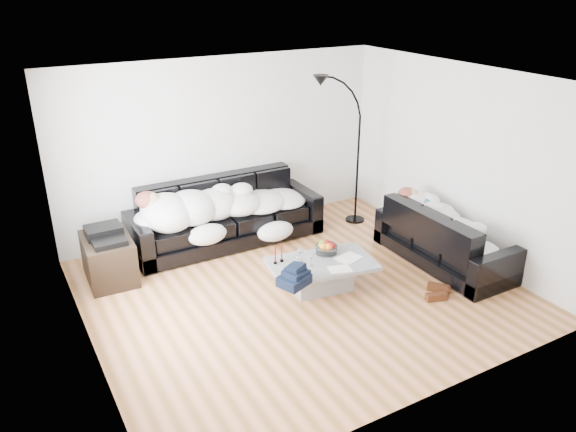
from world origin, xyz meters
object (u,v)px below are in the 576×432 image
coffee_table (322,275)px  shoes (437,292)px  sleeper_right (447,221)px  sleeper_back (226,201)px  wine_glass_a (300,255)px  stereo (105,234)px  sofa_back (226,213)px  fruit_bowl (326,247)px  candle_right (282,253)px  floor_lamp (358,158)px  wine_glass_c (311,260)px  candle_left (275,255)px  sofa_right (445,236)px  wine_glass_b (298,261)px  av_cabinet (109,259)px

coffee_table → shoes: size_ratio=2.95×
sleeper_right → sleeper_back: bearing=48.7°
wine_glass_a → stereo: (-2.02, 1.39, 0.18)m
sofa_back → coffee_table: (0.48, -1.84, -0.27)m
fruit_bowl → sleeper_back: bearing=112.4°
candle_right → floor_lamp: 2.47m
wine_glass_c → candle_left: size_ratio=0.73×
sleeper_right → fruit_bowl: 1.69m
sleeper_right → shoes: size_ratio=3.86×
sleeper_back → shoes: 3.16m
floor_lamp → coffee_table: bearing=-132.6°
wine_glass_a → sleeper_back: bearing=98.9°
sofa_right → stereo: (-4.06, 1.78, 0.24)m
wine_glass_b → floor_lamp: (1.94, 1.50, 0.58)m
sofa_back → coffee_table: bearing=-75.4°
wine_glass_b → av_cabinet: 2.45m
candle_right → floor_lamp: (2.04, 1.27, 0.54)m
sleeper_right → stereo: (-4.06, 1.78, 0.02)m
sleeper_right → fruit_bowl: sleeper_right is taller
av_cabinet → wine_glass_a: bearing=-32.1°
candle_right → floor_lamp: size_ratio=0.12×
sofa_back → sofa_right: sofa_back is taller
wine_glass_b → wine_glass_a: bearing=52.3°
wine_glass_c → av_cabinet: bearing=142.8°
fruit_bowl → stereo: stereo is taller
wine_glass_a → sofa_right: bearing=-10.6°
wine_glass_a → candle_left: 0.31m
shoes → stereo: size_ratio=0.99×
sleeper_right → candle_right: (-2.24, 0.48, -0.13)m
candle_left → candle_right: size_ratio=0.97×
sleeper_right → floor_lamp: bearing=6.5°
floor_lamp → wine_glass_b: bearing=-138.3°
sofa_back → sleeper_right: sofa_back is taller
fruit_bowl → wine_glass_c: size_ratio=1.64×
sofa_back → floor_lamp: bearing=-8.4°
candle_left → sleeper_right: bearing=-11.3°
sofa_right → candle_left: bearing=78.7°
coffee_table → stereo: size_ratio=2.93×
shoes → av_cabinet: size_ratio=0.52×
av_cabinet → fruit_bowl: bearing=-26.9°
wine_glass_b → av_cabinet: av_cabinet is taller
sofa_back → wine_glass_c: (0.31, -1.87, 0.01)m
floor_lamp → av_cabinet: bearing=-176.3°
sofa_right → floor_lamp: (-0.20, 1.76, 0.64)m
wine_glass_b → wine_glass_c: (0.15, -0.06, 0.00)m
wine_glass_a → candle_right: size_ratio=0.72×
shoes → wine_glass_a: bearing=172.4°
fruit_bowl → av_cabinet: 2.79m
sofa_right → coffee_table: (-1.82, 0.22, -0.21)m
stereo → wine_glass_b: bearing=-38.1°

